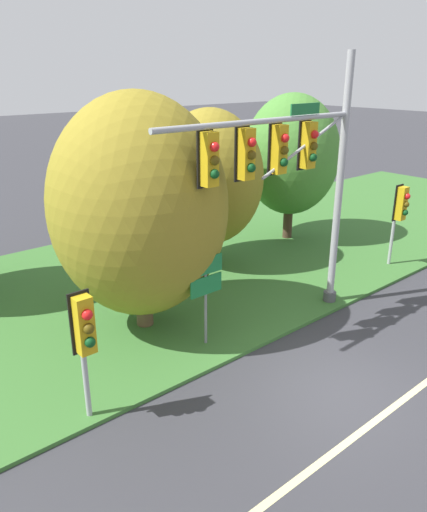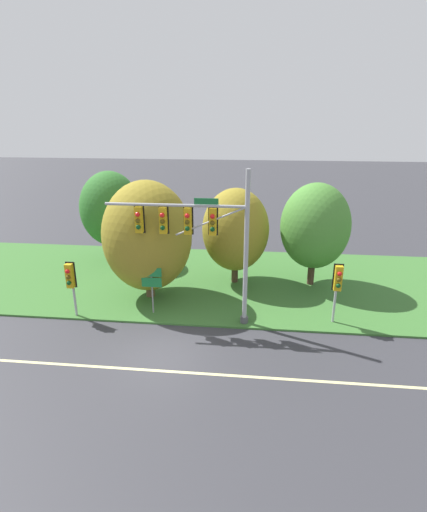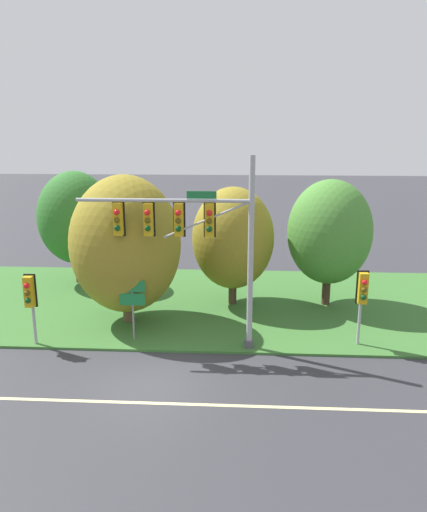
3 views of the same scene
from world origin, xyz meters
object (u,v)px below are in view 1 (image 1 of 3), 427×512
pedestrian_signal_near_kerb (400,208)px  pedestrian_signal_further_along (84,332)px  tree_left_of_mast (139,207)px  tree_mid_verge (291,155)px  traffic_signal_mast (292,166)px  route_sign_post (206,285)px  tree_behind_signpost (209,178)px

pedestrian_signal_near_kerb → pedestrian_signal_further_along: size_ratio=1.05×
tree_left_of_mast → tree_mid_verge: 9.57m
pedestrian_signal_further_along → tree_mid_verge: (12.34, 5.56, 1.51)m
traffic_signal_mast → pedestrian_signal_near_kerb: bearing=3.3°
route_sign_post → tree_behind_signpost: size_ratio=0.44×
pedestrian_signal_further_along → tree_behind_signpost: tree_behind_signpost is taller
pedestrian_signal_further_along → tree_left_of_mast: (3.16, 2.85, 1.42)m
pedestrian_signal_near_kerb → tree_left_of_mast: 10.03m
tree_left_of_mast → tree_behind_signpost: (4.60, 2.56, -0.23)m
tree_behind_signpost → tree_mid_verge: (4.57, 0.14, 0.32)m
pedestrian_signal_near_kerb → pedestrian_signal_further_along: 12.90m
pedestrian_signal_further_along → tree_left_of_mast: 4.49m
pedestrian_signal_near_kerb → tree_left_of_mast: size_ratio=0.47×
traffic_signal_mast → pedestrian_signal_near_kerb: (6.52, 0.37, -2.35)m
traffic_signal_mast → tree_left_of_mast: traffic_signal_mast is taller
pedestrian_signal_near_kerb → traffic_signal_mast: bearing=-176.7°
pedestrian_signal_further_along → route_sign_post: size_ratio=1.15×
route_sign_post → traffic_signal_mast: bearing=-11.6°
traffic_signal_mast → tree_mid_verge: size_ratio=1.22×
pedestrian_signal_further_along → tree_behind_signpost: bearing=34.9°
route_sign_post → tree_left_of_mast: 2.75m
pedestrian_signal_near_kerb → tree_behind_signpost: bearing=137.4°
traffic_signal_mast → tree_mid_verge: traffic_signal_mast is taller
traffic_signal_mast → pedestrian_signal_near_kerb: 6.94m
tree_left_of_mast → tree_mid_verge: (9.18, 2.70, 0.09)m
pedestrian_signal_near_kerb → tree_behind_signpost: size_ratio=0.53×
pedestrian_signal_further_along → tree_mid_verge: bearing=24.2°
tree_behind_signpost → pedestrian_signal_near_kerb: bearing=-42.6°
pedestrian_signal_near_kerb → pedestrian_signal_further_along: (-12.88, -0.71, -0.13)m
traffic_signal_mast → tree_mid_verge: 8.00m
traffic_signal_mast → route_sign_post: bearing=168.4°
pedestrian_signal_near_kerb → route_sign_post: 9.07m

